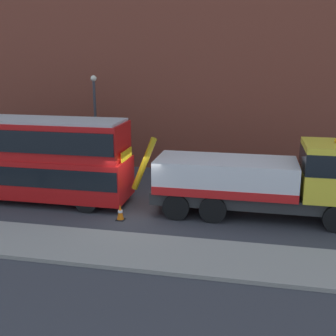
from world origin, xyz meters
The scene contains 7 objects.
ground_plane centered at (0.00, 0.00, 0.00)m, with size 120.00×120.00×0.00m, color #38383D.
near_kerb centered at (0.00, -4.20, 0.07)m, with size 60.00×2.80×0.15m, color gray.
building_facade centered at (0.00, 8.24, 8.07)m, with size 60.00×1.50×16.00m.
recovery_tow_truck centered at (5.65, 0.38, 1.76)m, with size 10.15×2.68×3.67m.
double_decker_bus centered at (-6.17, 0.38, 2.23)m, with size 11.06×2.60×4.06m.
traffic_cone_near_bus centered at (-0.48, -1.28, 0.34)m, with size 0.36×0.36×0.72m.
street_lamp centered at (-4.34, 6.05, 3.47)m, with size 0.36×0.36×5.83m.
Camera 1 is at (5.00, -17.49, 6.85)m, focal length 44.69 mm.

